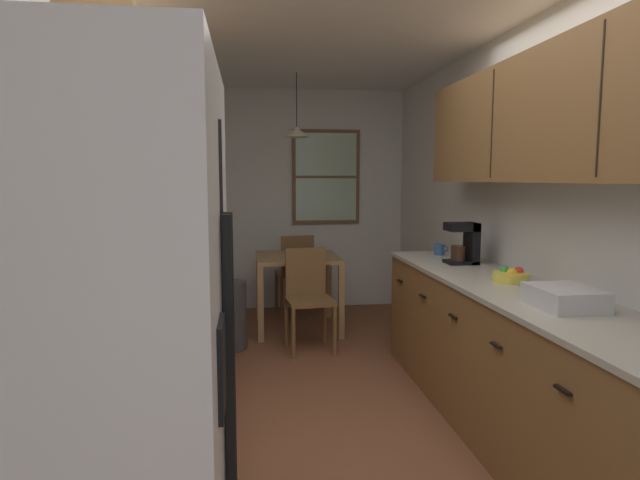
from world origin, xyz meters
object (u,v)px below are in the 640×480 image
Objects in this scene: dining_table at (297,268)px; trash_bin at (230,315)px; microwave_over_range at (90,139)px; coffee_maker at (465,242)px; mug_by_coffeemaker at (439,249)px; refrigerator at (85,417)px; storage_canister at (151,286)px; stove_range at (134,439)px; dish_rack at (564,298)px; table_serving_bowl at (310,254)px; dining_chair_far at (296,270)px; fruit_bowl at (511,276)px; dining_chair_near at (308,294)px.

trash_bin is (-0.66, -0.55, -0.32)m from dining_table.
coffee_maker is at bearing 35.93° from microwave_over_range.
microwave_over_range is 4.82× the size of mug_by_coffeemaker.
trash_bin is (0.41, 2.59, -1.36)m from microwave_over_range.
microwave_over_range is 2.96m from trash_bin.
refrigerator is 9.56× the size of storage_canister.
stove_range is 5.80× the size of storage_canister.
trash_bin is 2.99m from dish_rack.
mug_by_coffeemaker is at bearing 43.43° from microwave_over_range.
dining_table is 4.75× the size of table_serving_bowl.
storage_canister is (-1.00, -3.25, 0.49)m from dining_chair_far.
fruit_bowl is (0.02, -1.17, -0.01)m from mug_by_coffeemaker.
refrigerator reaches higher than fruit_bowl.
stove_range is at bearing -142.59° from coffee_maker.
refrigerator is 2.01× the size of dining_chair_far.
trash_bin is 2.55m from fruit_bowl.
refrigerator is at bearing -105.06° from table_serving_bowl.
stove_range is 6.13× the size of table_serving_bowl.
stove_range is 1.89× the size of microwave_over_range.
table_serving_bowl is (-0.95, 1.02, -0.16)m from mug_by_coffeemaker.
dish_rack reaches higher than dining_chair_near.
trash_bin is (-0.70, 0.08, -0.19)m from dining_chair_near.
microwave_over_range is 3.25× the size of table_serving_bowl.
dining_table is at bearing 140.36° from table_serving_bowl.
table_serving_bowl reaches higher than dining_table.
storage_canister reaches higher than dish_rack.
storage_canister is at bearing -110.14° from dining_table.
table_serving_bowl is at bearing 66.87° from storage_canister.
storage_canister reaches higher than mug_by_coffeemaker.
coffee_maker is at bearing -41.71° from dining_chair_near.
dining_chair_near is 1.23m from mug_by_coffeemaker.
refrigerator is at bearing -86.16° from stove_range.
microwave_over_range is at bearing 179.97° from stove_range.
dining_table is at bearing -93.38° from dining_chair_far.
stove_range is 2.65m from coffee_maker.
dining_chair_near is at bearing 154.80° from mug_by_coffeemaker.
mug_by_coffeemaker is (2.03, 1.50, -0.05)m from storage_canister.
dining_chair_far is 4.75× the size of storage_canister.
dining_chair_far reaches higher than dining_table.
dining_chair_near is at bearing 113.30° from dish_rack.
trash_bin is at bearing 85.82° from refrigerator.
stove_range is 3.24× the size of dish_rack.
stove_range is at bearing -111.57° from dining_chair_near.
mug_by_coffeemaker reaches higher than dining_chair_far.
refrigerator reaches higher than table_serving_bowl.
trash_bin is 3.42× the size of table_serving_bowl.
storage_canister reaches higher than dining_table.
table_serving_bowl is at bearing 70.63° from stove_range.
microwave_over_range is 3.03m from mug_by_coffeemaker.
stove_range is at bearing -104.71° from dining_chair_far.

